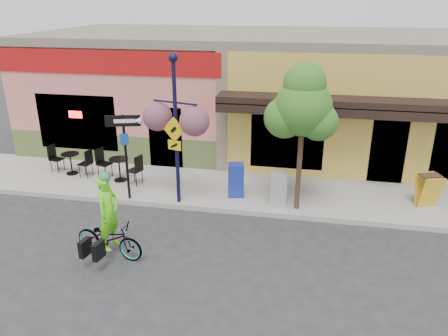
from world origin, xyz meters
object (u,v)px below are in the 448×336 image
one_way_sign (126,158)px  newspaper_box_blue (236,180)px  bicycle (109,238)px  cyclist_rider (109,222)px  building (265,89)px  lamp_post (176,132)px  street_tree (301,139)px  newspaper_box_grey (278,189)px

one_way_sign → newspaper_box_blue: bearing=-1.2°
bicycle → cyclist_rider: (0.05, 0.00, 0.44)m
building → newspaper_box_blue: bearing=-91.7°
one_way_sign → newspaper_box_blue: (3.10, 0.79, -0.78)m
bicycle → cyclist_rider: size_ratio=0.98×
cyclist_rider → one_way_sign: (-0.71, 2.80, 0.54)m
bicycle → lamp_post: (0.86, 2.88, 1.84)m
building → street_tree: size_ratio=4.37×
newspaper_box_grey → bicycle: bearing=-145.2°
lamp_post → bicycle: bearing=-91.7°
bicycle → cyclist_rider: bearing=-80.3°
cyclist_rider → lamp_post: (0.81, 2.88, 1.40)m
building → newspaper_box_blue: size_ratio=17.77×
building → cyclist_rider: bearing=-104.9°
lamp_post → one_way_sign: (-1.52, -0.07, -0.86)m
building → newspaper_box_blue: building is taller
building → bicycle: building is taller
cyclist_rider → newspaper_box_grey: 4.90m
building → one_way_sign: (-3.28, -6.85, -0.81)m
bicycle → lamp_post: lamp_post is taller
newspaper_box_blue → cyclist_rider: bearing=-135.7°
one_way_sign → lamp_post: bearing=-12.9°
lamp_post → newspaper_box_grey: bearing=21.5°
bicycle → street_tree: size_ratio=0.42×
cyclist_rider → street_tree: (4.24, 3.10, 1.33)m
one_way_sign → building: bearing=48.8°
building → cyclist_rider: size_ratio=10.10×
newspaper_box_grey → street_tree: street_tree is taller
building → street_tree: building is taller
cyclist_rider → newspaper_box_blue: bearing=-23.9°
one_way_sign → street_tree: street_tree is taller
newspaper_box_grey → building: bearing=94.0°
cyclist_rider → newspaper_box_grey: (3.69, 3.21, -0.26)m
cyclist_rider → one_way_sign: bearing=23.9°
building → bicycle: bearing=-105.2°
one_way_sign → newspaper_box_blue: size_ratio=2.51×
lamp_post → newspaper_box_blue: 2.39m
lamp_post → building: bearing=90.3°
building → newspaper_box_blue: 6.26m
bicycle → newspaper_box_grey: 4.93m
one_way_sign → bicycle: bearing=-92.4°
newspaper_box_blue → bicycle: bearing=-136.3°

